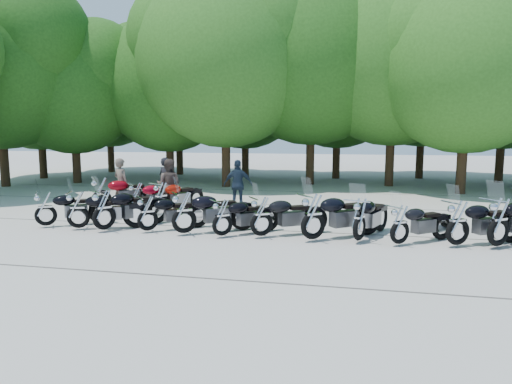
% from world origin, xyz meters
% --- Properties ---
extents(ground, '(90.00, 90.00, 0.00)m').
position_xyz_m(ground, '(0.00, 0.00, 0.00)').
color(ground, '#A6A196').
rests_on(ground, ground).
extents(tree_0, '(7.50, 7.50, 9.21)m').
position_xyz_m(tree_0, '(-15.42, 12.98, 5.45)').
color(tree_0, '#3A2614').
rests_on(tree_0, ground).
extents(tree_1, '(6.97, 6.97, 8.55)m').
position_xyz_m(tree_1, '(-12.04, 11.24, 5.06)').
color(tree_1, '#3A2614').
rests_on(tree_1, ground).
extents(tree_2, '(7.31, 7.31, 8.97)m').
position_xyz_m(tree_2, '(-7.25, 12.84, 5.31)').
color(tree_2, '#3A2614').
rests_on(tree_2, ground).
extents(tree_3, '(8.70, 8.70, 10.67)m').
position_xyz_m(tree_3, '(-3.57, 11.24, 6.32)').
color(tree_3, '#3A2614').
rests_on(tree_3, ground).
extents(tree_4, '(9.13, 9.13, 11.20)m').
position_xyz_m(tree_4, '(0.54, 13.09, 6.64)').
color(tree_4, '#3A2614').
rests_on(tree_4, ground).
extents(tree_5, '(9.04, 9.04, 11.10)m').
position_xyz_m(tree_5, '(4.61, 13.20, 6.57)').
color(tree_5, '#3A2614').
rests_on(tree_5, ground).
extents(tree_6, '(8.00, 8.00, 9.82)m').
position_xyz_m(tree_6, '(7.55, 10.82, 5.81)').
color(tree_6, '#3A2614').
rests_on(tree_6, ground).
extents(tree_9, '(7.59, 7.59, 9.32)m').
position_xyz_m(tree_9, '(-13.53, 17.59, 5.52)').
color(tree_9, '#3A2614').
rests_on(tree_9, ground).
extents(tree_10, '(7.78, 7.78, 9.55)m').
position_xyz_m(tree_10, '(-8.29, 16.97, 5.66)').
color(tree_10, '#3A2614').
rests_on(tree_10, ground).
extents(tree_11, '(7.56, 7.56, 9.28)m').
position_xyz_m(tree_11, '(-3.76, 16.43, 5.49)').
color(tree_11, '#3A2614').
rests_on(tree_11, ground).
extents(tree_12, '(7.88, 7.88, 9.67)m').
position_xyz_m(tree_12, '(1.80, 16.47, 5.72)').
color(tree_12, '#3A2614').
rests_on(tree_12, ground).
extents(tree_13, '(8.31, 8.31, 10.20)m').
position_xyz_m(tree_13, '(6.69, 17.47, 6.04)').
color(tree_13, '#3A2614').
rests_on(tree_13, ground).
extents(tree_14, '(8.02, 8.02, 9.84)m').
position_xyz_m(tree_14, '(10.68, 16.09, 5.83)').
color(tree_14, '#3A2614').
rests_on(tree_14, ground).
extents(motorcycle_0, '(2.13, 1.74, 1.21)m').
position_xyz_m(motorcycle_0, '(-6.12, 0.52, 0.60)').
color(motorcycle_0, black).
rests_on(motorcycle_0, ground).
extents(motorcycle_1, '(2.34, 1.47, 1.27)m').
position_xyz_m(motorcycle_1, '(-4.99, 0.41, 0.63)').
color(motorcycle_1, black).
rests_on(motorcycle_1, ground).
extents(motorcycle_2, '(1.97, 2.36, 1.34)m').
position_xyz_m(motorcycle_2, '(-4.15, 0.36, 0.67)').
color(motorcycle_2, black).
rests_on(motorcycle_2, ground).
extents(motorcycle_3, '(2.00, 1.80, 1.17)m').
position_xyz_m(motorcycle_3, '(-2.89, 0.50, 0.59)').
color(motorcycle_3, black).
rests_on(motorcycle_3, ground).
extents(motorcycle_4, '(2.40, 1.97, 1.36)m').
position_xyz_m(motorcycle_4, '(-1.77, 0.38, 0.68)').
color(motorcycle_4, black).
rests_on(motorcycle_4, ground).
extents(motorcycle_5, '(1.94, 1.89, 1.17)m').
position_xyz_m(motorcycle_5, '(-0.68, 0.34, 0.59)').
color(motorcycle_5, black).
rests_on(motorcycle_5, ground).
extents(motorcycle_6, '(2.24, 1.78, 1.26)m').
position_xyz_m(motorcycle_6, '(0.36, 0.50, 0.63)').
color(motorcycle_6, black).
rests_on(motorcycle_6, ground).
extents(motorcycle_7, '(2.44, 2.14, 1.41)m').
position_xyz_m(motorcycle_7, '(1.73, 0.37, 0.71)').
color(motorcycle_7, black).
rests_on(motorcycle_7, ground).
extents(motorcycle_8, '(1.52, 2.38, 1.30)m').
position_xyz_m(motorcycle_8, '(2.89, 0.50, 0.65)').
color(motorcycle_8, black).
rests_on(motorcycle_8, ground).
extents(motorcycle_9, '(2.00, 1.77, 1.16)m').
position_xyz_m(motorcycle_9, '(3.87, 0.36, 0.58)').
color(motorcycle_9, black).
rests_on(motorcycle_9, ground).
extents(motorcycle_10, '(2.37, 1.74, 1.31)m').
position_xyz_m(motorcycle_10, '(5.23, 0.50, 0.66)').
color(motorcycle_10, black).
rests_on(motorcycle_10, ground).
extents(motorcycle_11, '(2.44, 2.12, 1.41)m').
position_xyz_m(motorcycle_11, '(6.16, 0.57, 0.70)').
color(motorcycle_11, black).
rests_on(motorcycle_11, ground).
extents(motorcycle_12, '(2.39, 2.06, 1.37)m').
position_xyz_m(motorcycle_12, '(-5.95, 3.32, 0.69)').
color(motorcycle_12, maroon).
rests_on(motorcycle_12, ground).
extents(motorcycle_13, '(1.94, 2.05, 1.22)m').
position_xyz_m(motorcycle_13, '(-4.50, 3.13, 0.61)').
color(motorcycle_13, maroon).
rests_on(motorcycle_13, ground).
extents(motorcycle_14, '(1.61, 2.30, 1.26)m').
position_xyz_m(motorcycle_14, '(-3.61, 3.13, 0.63)').
color(motorcycle_14, '#921105').
rests_on(motorcycle_14, ground).
extents(rider_0, '(0.80, 0.69, 1.86)m').
position_xyz_m(rider_0, '(-5.50, 3.92, 0.93)').
color(rider_0, brown).
rests_on(rider_0, ground).
extents(rider_1, '(0.95, 0.77, 1.85)m').
position_xyz_m(rider_1, '(-3.67, 3.95, 0.93)').
color(rider_1, '#4D3E37').
rests_on(rider_1, ground).
extents(rider_2, '(1.09, 0.53, 1.80)m').
position_xyz_m(rider_2, '(-1.33, 4.74, 0.90)').
color(rider_2, '#1A2737').
rests_on(rider_2, ground).
extents(rider_3, '(0.79, 0.66, 1.84)m').
position_xyz_m(rider_3, '(-4.20, 4.96, 0.92)').
color(rider_3, black).
rests_on(rider_3, ground).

